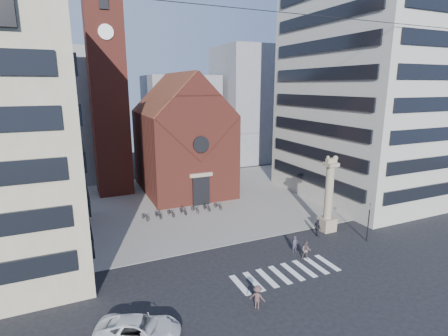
{
  "coord_description": "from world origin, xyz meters",
  "views": [
    {
      "loc": [
        -15.73,
        -26.05,
        16.1
      ],
      "look_at": [
        -0.54,
        8.0,
        7.23
      ],
      "focal_mm": 28.0,
      "sensor_mm": 36.0,
      "label": 1
    }
  ],
  "objects_px": {
    "pedestrian_2": "(318,228)",
    "pedestrian_1": "(306,250)",
    "traffic_light": "(369,221)",
    "white_car": "(139,329)",
    "scooter_0": "(145,216)",
    "lion_column": "(328,201)",
    "pedestrian_0": "(295,244)"
  },
  "relations": [
    {
      "from": "pedestrian_0",
      "to": "pedestrian_1",
      "type": "distance_m",
      "value": 1.68
    },
    {
      "from": "lion_column",
      "to": "traffic_light",
      "type": "xyz_separation_m",
      "value": [
        1.99,
        -4.0,
        -1.17
      ]
    },
    {
      "from": "pedestrian_2",
      "to": "lion_column",
      "type": "bearing_deg",
      "value": -60.59
    },
    {
      "from": "pedestrian_0",
      "to": "white_car",
      "type": "bearing_deg",
      "value": -164.61
    },
    {
      "from": "traffic_light",
      "to": "scooter_0",
      "type": "height_order",
      "value": "traffic_light"
    },
    {
      "from": "pedestrian_1",
      "to": "scooter_0",
      "type": "height_order",
      "value": "pedestrian_1"
    },
    {
      "from": "traffic_light",
      "to": "pedestrian_0",
      "type": "relative_size",
      "value": 2.59
    },
    {
      "from": "traffic_light",
      "to": "white_car",
      "type": "bearing_deg",
      "value": -168.56
    },
    {
      "from": "lion_column",
      "to": "scooter_0",
      "type": "distance_m",
      "value": 21.72
    },
    {
      "from": "white_car",
      "to": "pedestrian_2",
      "type": "height_order",
      "value": "pedestrian_2"
    },
    {
      "from": "traffic_light",
      "to": "pedestrian_0",
      "type": "height_order",
      "value": "traffic_light"
    },
    {
      "from": "lion_column",
      "to": "pedestrian_1",
      "type": "xyz_separation_m",
      "value": [
        -6.34,
        -4.61,
        -2.56
      ]
    },
    {
      "from": "pedestrian_0",
      "to": "pedestrian_1",
      "type": "height_order",
      "value": "pedestrian_1"
    },
    {
      "from": "lion_column",
      "to": "pedestrian_2",
      "type": "xyz_separation_m",
      "value": [
        -1.98,
        -0.84,
        -2.49
      ]
    },
    {
      "from": "traffic_light",
      "to": "scooter_0",
      "type": "xyz_separation_m",
      "value": [
        -20.21,
        15.44,
        -1.74
      ]
    },
    {
      "from": "pedestrian_0",
      "to": "traffic_light",
      "type": "bearing_deg",
      "value": -12.21
    },
    {
      "from": "lion_column",
      "to": "white_car",
      "type": "height_order",
      "value": "lion_column"
    },
    {
      "from": "traffic_light",
      "to": "pedestrian_2",
      "type": "relative_size",
      "value": 2.22
    },
    {
      "from": "pedestrian_1",
      "to": "pedestrian_2",
      "type": "bearing_deg",
      "value": 77.14
    },
    {
      "from": "traffic_light",
      "to": "scooter_0",
      "type": "distance_m",
      "value": 25.5
    },
    {
      "from": "traffic_light",
      "to": "pedestrian_1",
      "type": "bearing_deg",
      "value": -175.81
    },
    {
      "from": "lion_column",
      "to": "traffic_light",
      "type": "distance_m",
      "value": 4.62
    },
    {
      "from": "lion_column",
      "to": "pedestrian_1",
      "type": "distance_m",
      "value": 8.25
    },
    {
      "from": "pedestrian_1",
      "to": "traffic_light",
      "type": "bearing_deg",
      "value": 40.47
    },
    {
      "from": "white_car",
      "to": "scooter_0",
      "type": "xyz_separation_m",
      "value": [
        4.62,
        20.47,
        -0.22
      ]
    },
    {
      "from": "scooter_0",
      "to": "traffic_light",
      "type": "bearing_deg",
      "value": -50.59
    },
    {
      "from": "pedestrian_2",
      "to": "pedestrian_1",
      "type": "bearing_deg",
      "value": 137.31
    },
    {
      "from": "pedestrian_2",
      "to": "pedestrian_0",
      "type": "bearing_deg",
      "value": 121.7
    },
    {
      "from": "pedestrian_2",
      "to": "scooter_0",
      "type": "relative_size",
      "value": 1.03
    },
    {
      "from": "pedestrian_0",
      "to": "pedestrian_1",
      "type": "relative_size",
      "value": 0.92
    },
    {
      "from": "scooter_0",
      "to": "lion_column",
      "type": "bearing_deg",
      "value": -45.34
    },
    {
      "from": "pedestrian_2",
      "to": "scooter_0",
      "type": "height_order",
      "value": "pedestrian_2"
    }
  ]
}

